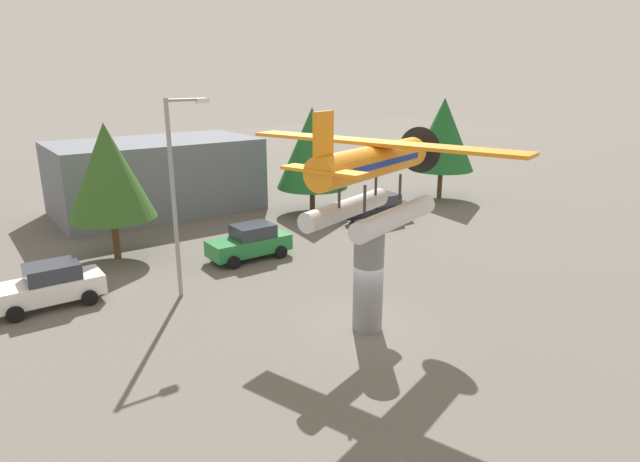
{
  "coord_description": "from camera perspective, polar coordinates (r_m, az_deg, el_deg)",
  "views": [
    {
      "loc": [
        -12.09,
        -13.77,
        9.2
      ],
      "look_at": [
        0.0,
        3.0,
        3.08
      ],
      "focal_mm": 30.23,
      "sensor_mm": 36.0,
      "label": 1
    }
  ],
  "objects": [
    {
      "name": "car_mid_green",
      "position": [
        27.69,
        -7.41,
        -1.14
      ],
      "size": [
        4.2,
        2.02,
        1.76
      ],
      "rotation": [
        0.0,
        0.0,
        3.14
      ],
      "color": "#237A38",
      "rests_on": "ground"
    },
    {
      "name": "streetlight_primary",
      "position": [
        22.65,
        -14.89,
        4.63
      ],
      "size": [
        1.84,
        0.28,
        8.25
      ],
      "color": "gray",
      "rests_on": "ground"
    },
    {
      "name": "car_near_white",
      "position": [
        24.58,
        -26.76,
        -5.15
      ],
      "size": [
        4.2,
        2.02,
        1.76
      ],
      "rotation": [
        0.0,
        0.0,
        3.14
      ],
      "color": "white",
      "rests_on": "ground"
    },
    {
      "name": "tree_center_back",
      "position": [
        35.92,
        -0.84,
        8.76
      ],
      "size": [
        4.75,
        4.75,
        7.02
      ],
      "color": "brown",
      "rests_on": "ground"
    },
    {
      "name": "ground_plane",
      "position": [
        20.51,
        4.99,
        -10.24
      ],
      "size": [
        140.0,
        140.0,
        0.0
      ],
      "primitive_type": "plane",
      "color": "#605B54"
    },
    {
      "name": "floatplane_monument",
      "position": [
        18.75,
        5.64,
        5.9
      ],
      "size": [
        7.2,
        10.23,
        4.0
      ],
      "rotation": [
        0.0,
        0.0,
        0.31
      ],
      "color": "silver",
      "rests_on": "display_pedestal"
    },
    {
      "name": "storefront_building",
      "position": [
        38.36,
        -16.95,
        5.58
      ],
      "size": [
        13.02,
        7.47,
        4.84
      ],
      "primitive_type": "cube",
      "color": "slate",
      "rests_on": "ground"
    },
    {
      "name": "display_pedestal",
      "position": [
        19.67,
        5.14,
        -4.89
      ],
      "size": [
        1.1,
        1.1,
        4.11
      ],
      "primitive_type": "cylinder",
      "color": "slate",
      "rests_on": "ground"
    },
    {
      "name": "tree_far_east",
      "position": [
        40.99,
        12.89,
        9.95
      ],
      "size": [
        4.7,
        4.7,
        7.44
      ],
      "color": "brown",
      "rests_on": "ground"
    },
    {
      "name": "car_far_black",
      "position": [
        34.53,
        6.32,
        2.44
      ],
      "size": [
        4.2,
        2.02,
        1.76
      ],
      "rotation": [
        0.0,
        0.0,
        3.14
      ],
      "color": "black",
      "rests_on": "ground"
    },
    {
      "name": "tree_east",
      "position": [
        28.55,
        -21.49,
        5.88
      ],
      "size": [
        4.27,
        4.27,
        6.89
      ],
      "color": "brown",
      "rests_on": "ground"
    }
  ]
}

